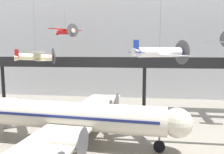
% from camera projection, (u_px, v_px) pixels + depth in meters
% --- Properties ---
extents(hangar_back_wall, '(140.00, 3.00, 22.60)m').
position_uv_depth(hangar_back_wall, '(144.00, 51.00, 53.10)').
color(hangar_back_wall, silver).
rests_on(hangar_back_wall, ground).
extents(mezzanine_walkway, '(110.00, 3.20, 10.20)m').
position_uv_depth(mezzanine_walkway, '(145.00, 66.00, 41.88)').
color(mezzanine_walkway, black).
rests_on(mezzanine_walkway, ground).
extents(airliner_silver_main, '(29.44, 33.49, 9.94)m').
position_uv_depth(airliner_silver_main, '(68.00, 116.00, 26.46)').
color(airliner_silver_main, beige).
rests_on(airliner_silver_main, ground).
extents(suspended_plane_cream_biplane, '(5.64, 6.15, 9.62)m').
position_uv_depth(suspended_plane_cream_biplane, '(36.00, 57.00, 30.67)').
color(suspended_plane_cream_biplane, beige).
extents(suspended_plane_white_twin, '(7.70, 8.72, 9.52)m').
position_uv_depth(suspended_plane_white_twin, '(160.00, 52.00, 27.61)').
color(suspended_plane_white_twin, silver).
extents(suspended_plane_red_highwing, '(5.85, 6.20, 5.27)m').
position_uv_depth(suspended_plane_red_highwing, '(65.00, 32.00, 42.83)').
color(suspended_plane_red_highwing, red).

